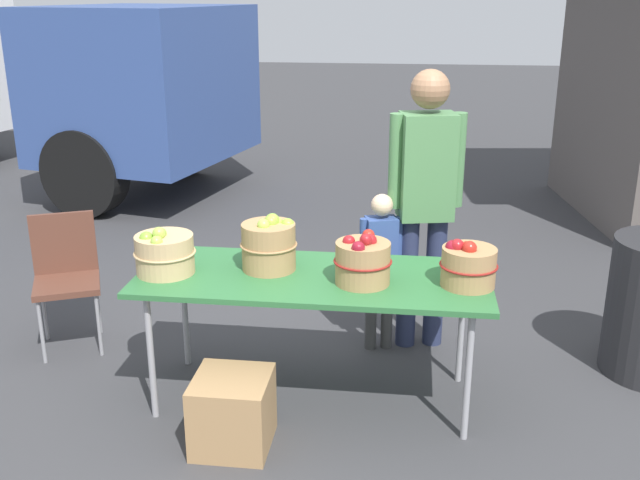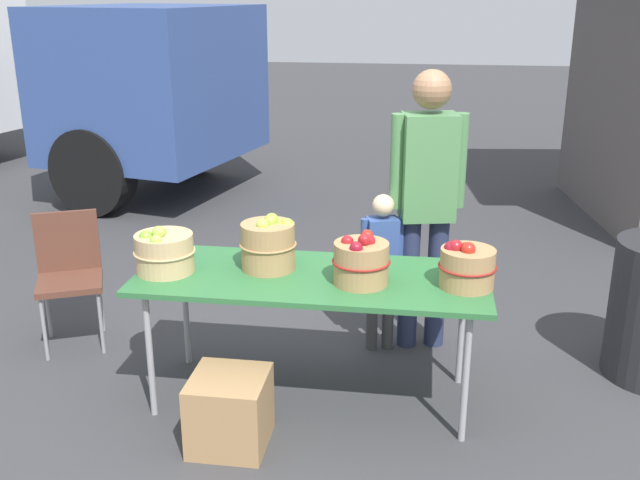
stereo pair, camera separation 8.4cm
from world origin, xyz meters
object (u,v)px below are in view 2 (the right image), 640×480
object	(u,v)px
folding_chair	(69,268)
vendor_adult	(427,190)
apple_basket_green_0	(164,252)
child_customer	(382,260)
produce_crate	(230,411)
apple_basket_green_1	(268,244)
apple_basket_red_0	(361,261)
market_table	(312,283)
apple_basket_red_1	(467,266)

from	to	relation	value
folding_chair	vendor_adult	bearing A→B (deg)	-17.21
vendor_adult	apple_basket_green_0	bearing A→B (deg)	18.26
vendor_adult	child_customer	xyz separation A→B (m)	(-0.26, -0.10, -0.44)
apple_basket_green_0	child_customer	distance (m)	1.38
child_customer	produce_crate	size ratio (longest dim) A/B	2.71
child_customer	folding_chair	size ratio (longest dim) A/B	1.20
child_customer	produce_crate	xyz separation A→B (m)	(-0.68, -1.17, -0.42)
apple_basket_green_0	apple_basket_green_1	distance (m)	0.57
apple_basket_red_0	folding_chair	bearing A→B (deg)	163.92
market_table	produce_crate	bearing A→B (deg)	-124.22
apple_basket_green_0	child_customer	world-z (taller)	child_customer
market_table	apple_basket_red_1	xyz separation A→B (m)	(0.81, -0.04, 0.16)
apple_basket_red_0	vendor_adult	size ratio (longest dim) A/B	0.17
vendor_adult	apple_basket_red_1	bearing A→B (deg)	92.79
vendor_adult	produce_crate	size ratio (longest dim) A/B	4.65
market_table	child_customer	world-z (taller)	child_customer
child_customer	folding_chair	world-z (taller)	child_customer
market_table	folding_chair	world-z (taller)	folding_chair
apple_basket_green_0	vendor_adult	world-z (taller)	vendor_adult
child_customer	folding_chair	bearing A→B (deg)	-11.33
apple_basket_green_0	produce_crate	distance (m)	0.93
vendor_adult	child_customer	bearing A→B (deg)	7.92
apple_basket_green_1	vendor_adult	bearing A→B (deg)	39.59
apple_basket_green_0	produce_crate	xyz separation A→B (m)	(0.46, -0.44, -0.67)
produce_crate	market_table	bearing A→B (deg)	55.78
apple_basket_red_0	produce_crate	world-z (taller)	apple_basket_red_0
market_table	apple_basket_green_1	xyz separation A→B (m)	(-0.25, 0.07, 0.19)
market_table	produce_crate	xyz separation A→B (m)	(-0.34, -0.50, -0.51)
apple_basket_red_0	folding_chair	distance (m)	2.05
apple_basket_green_0	apple_basket_red_0	xyz separation A→B (m)	(1.07, -0.01, 0.01)
apple_basket_red_0	vendor_adult	xyz separation A→B (m)	(0.32, 0.84, 0.17)
apple_basket_red_0	apple_basket_green_1	bearing A→B (deg)	165.14
child_customer	apple_basket_red_1	bearing A→B (deg)	107.53
apple_basket_red_0	apple_basket_green_0	bearing A→B (deg)	179.57
apple_basket_green_1	folding_chair	bearing A→B (deg)	163.48
apple_basket_green_0	apple_basket_red_1	bearing A→B (deg)	0.87
apple_basket_green_0	produce_crate	world-z (taller)	apple_basket_green_0
apple_basket_red_1	child_customer	xyz separation A→B (m)	(-0.48, 0.71, -0.25)
vendor_adult	apple_basket_red_0	bearing A→B (deg)	56.51
apple_basket_green_0	produce_crate	size ratio (longest dim) A/B	0.88
apple_basket_red_0	vendor_adult	world-z (taller)	vendor_adult
produce_crate	vendor_adult	bearing A→B (deg)	53.59
apple_basket_red_0	vendor_adult	distance (m)	0.91
market_table	apple_basket_red_1	world-z (taller)	apple_basket_red_1
apple_basket_green_1	market_table	bearing A→B (deg)	-15.23
market_table	vendor_adult	world-z (taller)	vendor_adult
market_table	apple_basket_red_0	xyz separation A→B (m)	(0.27, -0.07, 0.17)
vendor_adult	produce_crate	world-z (taller)	vendor_adult
child_customer	apple_basket_green_1	bearing A→B (deg)	29.27
apple_basket_red_0	produce_crate	distance (m)	1.02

